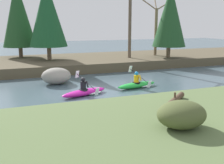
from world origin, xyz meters
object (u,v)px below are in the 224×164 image
object	(u,v)px
kayaker_middle	(86,91)
driftwood_log	(173,102)
boulder_midstream	(56,76)
kayaker_lead	(138,84)

from	to	relation	value
kayaker_middle	driftwood_log	bearing A→B (deg)	-86.09
boulder_midstream	kayaker_lead	bearing A→B (deg)	-30.80
kayaker_lead	boulder_midstream	world-z (taller)	kayaker_lead
kayaker_middle	driftwood_log	size ratio (longest dim) A/B	1.38
kayaker_lead	driftwood_log	bearing A→B (deg)	-114.10
kayaker_lead	kayaker_middle	distance (m)	3.48
kayaker_middle	boulder_midstream	size ratio (longest dim) A/B	1.47
kayaker_middle	boulder_midstream	distance (m)	3.44
boulder_midstream	driftwood_log	size ratio (longest dim) A/B	0.93
kayaker_lead	driftwood_log	size ratio (longest dim) A/B	1.40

